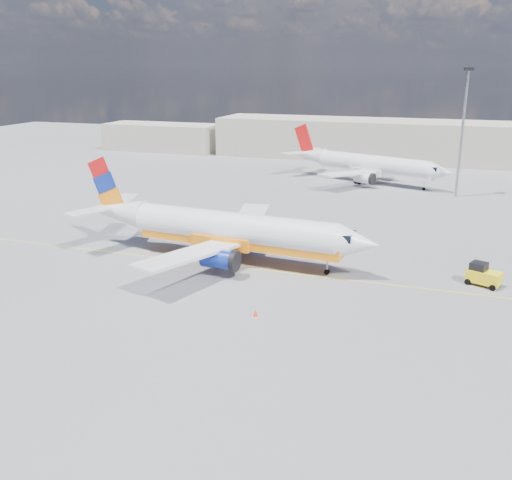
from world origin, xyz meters
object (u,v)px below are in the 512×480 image
(second_jet, at_px, (369,165))
(gse_tug, at_px, (483,275))
(traffic_cone, at_px, (256,314))
(main_jet, at_px, (226,229))

(second_jet, bearing_deg, gse_tug, -48.97)
(gse_tug, xyz_separation_m, traffic_cone, (-16.90, -12.98, -0.65))
(gse_tug, bearing_deg, second_jet, 133.18)
(second_jet, bearing_deg, main_jet, -79.53)
(gse_tug, bearing_deg, main_jet, -154.91)
(gse_tug, relative_size, traffic_cone, 5.07)
(main_jet, relative_size, second_jet, 1.09)
(main_jet, bearing_deg, second_jet, 84.37)
(main_jet, relative_size, traffic_cone, 50.03)
(main_jet, relative_size, gse_tug, 9.87)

